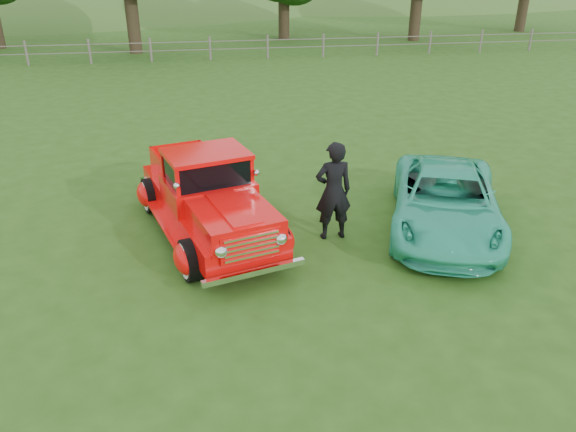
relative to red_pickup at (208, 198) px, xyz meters
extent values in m
plane|color=#284E14|center=(0.84, -2.09, -0.80)|extent=(140.00, 140.00, 0.00)
ellipsoid|color=#396726|center=(-17.16, 55.91, -5.75)|extent=(84.00, 60.00, 18.00)
ellipsoid|color=#396726|center=(20.84, 59.91, -4.65)|extent=(72.00, 52.00, 14.00)
cube|color=#696359|center=(0.84, 19.91, -0.25)|extent=(48.00, 0.04, 0.04)
cube|color=#696359|center=(0.84, 19.91, 0.15)|extent=(48.00, 0.04, 0.04)
cylinder|color=#312618|center=(-3.16, 22.91, 1.62)|extent=(0.70, 0.70, 4.84)
cylinder|color=#312618|center=(5.84, 26.91, 1.07)|extent=(0.70, 0.70, 3.74)
cylinder|color=#312618|center=(13.84, 24.91, 1.40)|extent=(0.70, 0.70, 4.40)
cylinder|color=#312618|center=(22.84, 27.91, 1.29)|extent=(0.70, 0.70, 4.18)
cylinder|color=black|center=(-0.39, -1.68, -0.42)|extent=(0.44, 0.80, 0.76)
cylinder|color=black|center=(1.21, -1.23, -0.42)|extent=(0.44, 0.80, 0.76)
cylinder|color=black|center=(-1.23, 1.31, -0.42)|extent=(0.44, 0.80, 0.76)
cylinder|color=black|center=(0.37, 1.75, -0.42)|extent=(0.44, 0.80, 0.76)
cube|color=#F00808|center=(-0.01, 0.04, -0.22)|extent=(2.74, 4.86, 0.44)
ellipsoid|color=#F00808|center=(-0.46, -1.70, -0.38)|extent=(0.60, 0.83, 0.54)
ellipsoid|color=#F00808|center=(1.27, -1.22, -0.38)|extent=(0.60, 0.83, 0.54)
ellipsoid|color=#F00808|center=(-1.29, 1.29, -0.38)|extent=(0.60, 0.83, 0.54)
ellipsoid|color=#F00808|center=(0.44, 1.77, -0.38)|extent=(0.60, 0.83, 0.54)
cube|color=#F00808|center=(0.41, -1.46, 0.17)|extent=(1.71, 1.90, 0.42)
cube|color=#F00808|center=(0.02, -0.06, 0.19)|extent=(1.90, 1.73, 0.44)
cube|color=black|center=(0.02, -0.06, 0.66)|extent=(1.69, 1.47, 0.50)
cube|color=#F00808|center=(0.02, -0.06, 0.94)|extent=(1.79, 1.58, 0.08)
cube|color=#F00808|center=(-0.37, 1.34, 0.15)|extent=(1.66, 2.19, 0.45)
cube|color=white|center=(0.62, -2.24, 0.05)|extent=(1.05, 0.38, 0.50)
cube|color=white|center=(0.65, -2.33, -0.38)|extent=(1.77, 0.58, 0.10)
cube|color=white|center=(-0.66, 2.37, -0.38)|extent=(1.67, 0.56, 0.10)
imported|color=#30C098|center=(4.73, -0.57, -0.17)|extent=(3.56, 4.96, 1.26)
imported|color=black|center=(2.40, -0.53, 0.20)|extent=(0.75, 0.51, 1.99)
camera|label=1|loc=(-0.11, -10.24, 4.42)|focal=35.00mm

